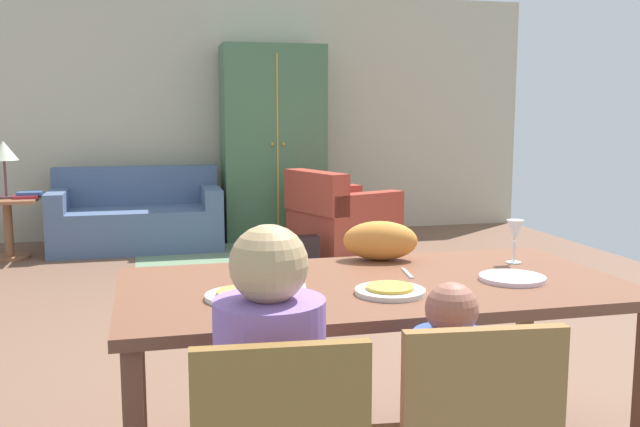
{
  "coord_description": "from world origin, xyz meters",
  "views": [
    {
      "loc": [
        -0.96,
        -3.86,
        1.4
      ],
      "look_at": [
        -0.06,
        -0.17,
        0.85
      ],
      "focal_mm": 39.89,
      "sensor_mm": 36.0,
      "label": 1
    }
  ],
  "objects_px": {
    "couch": "(137,219)",
    "armoire": "(273,143)",
    "plate_near_child": "(390,291)",
    "dining_table": "(374,300)",
    "wine_glass": "(515,232)",
    "handbag": "(301,250)",
    "book_upper": "(30,193)",
    "plate_near_woman": "(512,278)",
    "side_table": "(8,220)",
    "armchair": "(340,220)",
    "cat": "(380,241)",
    "table_lamp": "(4,153)",
    "plate_near_man": "(241,296)",
    "book_lower": "(26,197)"
  },
  "relations": [
    {
      "from": "couch",
      "to": "armoire",
      "type": "height_order",
      "value": "armoire"
    },
    {
      "from": "plate_near_child",
      "to": "dining_table",
      "type": "bearing_deg",
      "value": 90.0
    },
    {
      "from": "plate_near_child",
      "to": "wine_glass",
      "type": "bearing_deg",
      "value": 27.91
    },
    {
      "from": "couch",
      "to": "handbag",
      "type": "relative_size",
      "value": 5.26
    },
    {
      "from": "armoire",
      "to": "book_upper",
      "type": "distance_m",
      "value": 2.54
    },
    {
      "from": "wine_glass",
      "to": "armoire",
      "type": "height_order",
      "value": "armoire"
    },
    {
      "from": "dining_table",
      "to": "book_upper",
      "type": "height_order",
      "value": "dining_table"
    },
    {
      "from": "plate_near_woman",
      "to": "side_table",
      "type": "xyz_separation_m",
      "value": [
        -2.64,
        4.78,
        -0.39
      ]
    },
    {
      "from": "armchair",
      "to": "wine_glass",
      "type": "bearing_deg",
      "value": -94.97
    },
    {
      "from": "wine_glass",
      "to": "cat",
      "type": "distance_m",
      "value": 0.57
    },
    {
      "from": "dining_table",
      "to": "wine_glass",
      "type": "height_order",
      "value": "wine_glass"
    },
    {
      "from": "armchair",
      "to": "armoire",
      "type": "height_order",
      "value": "armoire"
    },
    {
      "from": "table_lamp",
      "to": "plate_near_woman",
      "type": "bearing_deg",
      "value": -61.13
    },
    {
      "from": "couch",
      "to": "book_upper",
      "type": "xyz_separation_m",
      "value": [
        -0.98,
        -0.26,
        0.32
      ]
    },
    {
      "from": "wine_glass",
      "to": "book_upper",
      "type": "height_order",
      "value": "wine_glass"
    },
    {
      "from": "side_table",
      "to": "handbag",
      "type": "xyz_separation_m",
      "value": [
        2.65,
        -0.9,
        -0.25
      ]
    },
    {
      "from": "table_lamp",
      "to": "wine_glass",
      "type": "bearing_deg",
      "value": -58.14
    },
    {
      "from": "dining_table",
      "to": "couch",
      "type": "bearing_deg",
      "value": 100.71
    },
    {
      "from": "dining_table",
      "to": "armoire",
      "type": "distance_m",
      "value": 5.25
    },
    {
      "from": "plate_near_man",
      "to": "armoire",
      "type": "height_order",
      "value": "armoire"
    },
    {
      "from": "plate_near_man",
      "to": "cat",
      "type": "height_order",
      "value": "cat"
    },
    {
      "from": "plate_near_child",
      "to": "book_lower",
      "type": "height_order",
      "value": "plate_near_child"
    },
    {
      "from": "plate_near_man",
      "to": "book_upper",
      "type": "bearing_deg",
      "value": 106.17
    },
    {
      "from": "cat",
      "to": "armchair",
      "type": "xyz_separation_m",
      "value": [
        0.88,
        3.89,
        -0.53
      ]
    },
    {
      "from": "cat",
      "to": "table_lamp",
      "type": "xyz_separation_m",
      "value": [
        -2.27,
        4.31,
        0.16
      ]
    },
    {
      "from": "plate_near_man",
      "to": "couch",
      "type": "bearing_deg",
      "value": 94.69
    },
    {
      "from": "cat",
      "to": "side_table",
      "type": "relative_size",
      "value": 0.55
    },
    {
      "from": "book_upper",
      "to": "table_lamp",
      "type": "bearing_deg",
      "value": 179.93
    },
    {
      "from": "armchair",
      "to": "table_lamp",
      "type": "bearing_deg",
      "value": 172.43
    },
    {
      "from": "plate_near_man",
      "to": "table_lamp",
      "type": "bearing_deg",
      "value": 108.42
    },
    {
      "from": "armoire",
      "to": "book_upper",
      "type": "bearing_deg",
      "value": -167.75
    },
    {
      "from": "cat",
      "to": "table_lamp",
      "type": "distance_m",
      "value": 4.87
    },
    {
      "from": "plate_near_man",
      "to": "side_table",
      "type": "bearing_deg",
      "value": 108.42
    },
    {
      "from": "table_lamp",
      "to": "handbag",
      "type": "xyz_separation_m",
      "value": [
        2.65,
        -0.9,
        -0.88
      ]
    },
    {
      "from": "table_lamp",
      "to": "book_upper",
      "type": "relative_size",
      "value": 2.45
    },
    {
      "from": "plate_near_woman",
      "to": "armoire",
      "type": "height_order",
      "value": "armoire"
    },
    {
      "from": "armchair",
      "to": "plate_near_man",
      "type": "bearing_deg",
      "value": -109.51
    },
    {
      "from": "plate_near_child",
      "to": "couch",
      "type": "bearing_deg",
      "value": 100.34
    },
    {
      "from": "handbag",
      "to": "cat",
      "type": "bearing_deg",
      "value": -96.45
    },
    {
      "from": "armchair",
      "to": "handbag",
      "type": "relative_size",
      "value": 3.45
    },
    {
      "from": "wine_glass",
      "to": "armchair",
      "type": "xyz_separation_m",
      "value": [
        0.35,
        4.08,
        -0.57
      ]
    },
    {
      "from": "dining_table",
      "to": "armoire",
      "type": "xyz_separation_m",
      "value": [
        0.53,
        5.21,
        0.36
      ]
    },
    {
      "from": "plate_near_man",
      "to": "plate_near_woman",
      "type": "height_order",
      "value": "same"
    },
    {
      "from": "armchair",
      "to": "handbag",
      "type": "height_order",
      "value": "armchair"
    },
    {
      "from": "plate_near_man",
      "to": "wine_glass",
      "type": "distance_m",
      "value": 1.24
    },
    {
      "from": "plate_near_woman",
      "to": "couch",
      "type": "relative_size",
      "value": 0.15
    },
    {
      "from": "plate_near_child",
      "to": "table_lamp",
      "type": "relative_size",
      "value": 0.46
    },
    {
      "from": "plate_near_woman",
      "to": "cat",
      "type": "xyz_separation_m",
      "value": [
        -0.37,
        0.48,
        0.08
      ]
    },
    {
      "from": "handbag",
      "to": "armoire",
      "type": "bearing_deg",
      "value": 90.05
    },
    {
      "from": "handbag",
      "to": "armchair",
      "type": "bearing_deg",
      "value": 43.93
    }
  ]
}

